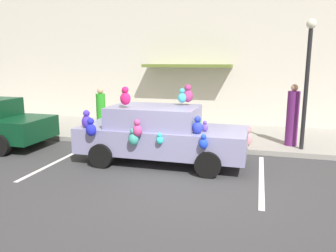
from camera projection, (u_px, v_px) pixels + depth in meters
ground_plane at (183, 186)px, 7.34m from camera, size 60.00×60.00×0.00m
sidewalk at (213, 135)px, 12.05m from camera, size 24.00×4.00×0.15m
storefront_building at (222, 50)px, 13.47m from camera, size 24.00×1.25×6.40m
parking_stripe_front at (261, 178)px, 7.84m from camera, size 0.12×3.60×0.01m
parking_stripe_rear at (60, 160)px, 9.27m from camera, size 0.12×3.60×0.01m
plush_covered_car at (159, 133)px, 8.95m from camera, size 4.52×2.09×2.12m
teddy_bear_on_sidewalk at (247, 137)px, 10.21m from camera, size 0.32×0.27×0.62m
street_lamp_post at (308, 71)px, 9.42m from camera, size 0.28×0.28×3.75m
pedestrian_near_shopfront at (292, 117)px, 10.15m from camera, size 0.37×0.37×1.90m
pedestrian_walking_past at (101, 114)px, 11.49m from camera, size 0.32×0.32×1.69m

